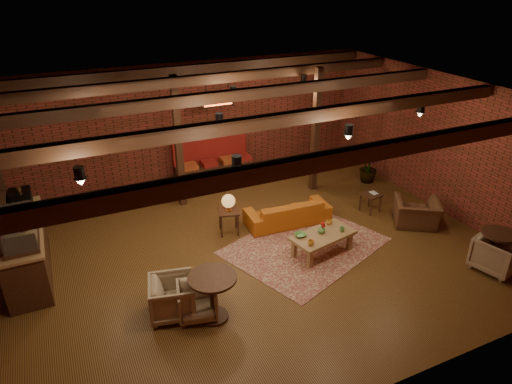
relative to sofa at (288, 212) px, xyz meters
name	(u,v)px	position (x,y,z in m)	size (l,w,h in m)	color
floor	(247,250)	(-1.32, -0.67, -0.28)	(10.00, 10.00, 0.00)	#361D0D
ceiling	(245,100)	(-1.32, -0.67, 2.92)	(10.00, 8.00, 0.02)	black
wall_back	(186,124)	(-1.32, 3.33, 1.32)	(10.00, 0.02, 3.20)	maroon
wall_front	(377,305)	(-1.32, -4.67, 1.32)	(10.00, 0.02, 3.20)	maroon
wall_right	(441,144)	(3.68, -0.67, 1.32)	(0.02, 8.00, 3.20)	maroon
ceiling_beams	(245,106)	(-1.32, -0.67, 2.80)	(9.80, 6.40, 0.22)	#331911
ceiling_pipe	(215,98)	(-1.32, 0.93, 2.57)	(0.12, 0.12, 9.60)	black
post_left	(178,143)	(-1.92, 1.93, 1.32)	(0.16, 0.16, 3.20)	#331911
post_right	(316,131)	(1.48, 1.33, 1.32)	(0.16, 0.16, 3.20)	#331911
service_counter	(23,238)	(-5.42, 0.33, 0.52)	(0.80, 2.50, 1.60)	#331911
plant_counter	(23,213)	(-5.32, 0.53, 0.94)	(0.35, 0.39, 0.30)	#337F33
banquette	(214,164)	(-0.72, 2.88, 0.22)	(2.10, 0.70, 1.00)	maroon
service_sign	(218,101)	(-0.72, 2.43, 2.07)	(0.86, 0.06, 0.30)	#FF4E19
ceiling_spotlights	(245,118)	(-1.32, -0.67, 2.58)	(6.40, 4.40, 0.28)	black
rug	(305,246)	(-0.13, -1.04, -0.28)	(3.09, 2.36, 0.01)	maroon
sofa	(288,212)	(0.00, 0.00, 0.00)	(1.94, 0.76, 0.57)	#B05918
coffee_table	(322,236)	(0.03, -1.41, 0.12)	(1.44, 0.92, 0.71)	#946B45
side_table_lamp	(228,204)	(-1.38, 0.16, 0.43)	(0.55, 0.55, 0.94)	#331911
round_table_left	(213,290)	(-2.64, -2.30, 0.29)	(0.81, 0.81, 0.84)	#331911
armchair_a	(172,296)	(-3.23, -1.92, 0.09)	(0.73, 0.69, 0.76)	#C1B195
armchair_b	(197,300)	(-2.87, -2.13, 0.04)	(0.64, 0.60, 0.66)	#C1B195
armchair_right	(417,209)	(2.61, -1.32, 0.13)	(0.96, 0.62, 0.84)	brown
side_table_book	(371,195)	(2.07, -0.34, 0.14)	(0.49, 0.49, 0.48)	#331911
round_table_right	(497,244)	(2.85, -3.21, 0.23)	(0.66, 0.66, 0.77)	#331911
armchair_far	(497,252)	(2.80, -3.30, 0.10)	(0.75, 0.71, 0.78)	#C1B195
plant_tall	(372,137)	(3.08, 1.09, 1.01)	(1.44, 1.44, 2.58)	#4C7F4C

